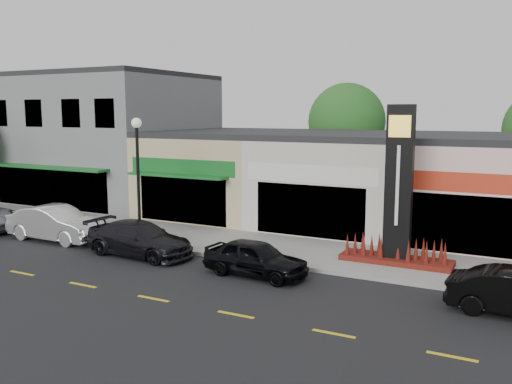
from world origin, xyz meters
TOP-DOWN VIEW (x-y plane):
  - ground at (0.00, 0.00)m, footprint 120.00×120.00m
  - sidewalk at (0.00, 4.35)m, footprint 52.00×4.30m
  - curb at (0.00, 2.10)m, footprint 52.00×0.20m
  - building_grey_2story at (-18.00, 11.48)m, footprint 12.00×10.95m
  - shop_beige at (-8.50, 11.46)m, footprint 7.00×10.85m
  - shop_cream at (-1.50, 11.47)m, footprint 7.00×10.01m
  - shop_pink_w at (5.50, 11.47)m, footprint 7.00×10.01m
  - tree_rear_west at (-4.00, 19.50)m, footprint 5.20×5.20m
  - lamp_west_near at (-8.00, 2.50)m, footprint 0.44×0.44m
  - pylon_sign at (3.00, 4.20)m, footprint 4.20×1.30m
  - car_white_van at (-11.89, 1.31)m, footprint 1.69×4.83m
  - car_dark_sedan at (-6.76, 0.97)m, footprint 2.22×4.92m
  - car_black_sedan at (-1.23, 0.64)m, footprint 1.86×4.00m

SIDE VIEW (x-z plane):
  - ground at x=0.00m, z-range 0.00..0.00m
  - sidewalk at x=0.00m, z-range 0.00..0.15m
  - curb at x=0.00m, z-range 0.00..0.15m
  - car_black_sedan at x=-1.23m, z-range 0.00..1.33m
  - car_dark_sedan at x=-6.76m, z-range 0.00..1.40m
  - car_white_van at x=-11.89m, z-range 0.00..1.59m
  - pylon_sign at x=3.00m, z-range -0.73..5.27m
  - shop_cream at x=-1.50m, z-range 0.00..4.80m
  - shop_pink_w at x=5.50m, z-range 0.00..4.80m
  - shop_beige at x=-8.50m, z-range 0.00..4.80m
  - lamp_west_near at x=-8.00m, z-range 0.74..6.21m
  - building_grey_2story at x=-18.00m, z-range -0.01..8.29m
  - tree_rear_west at x=-4.00m, z-range 1.30..9.13m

